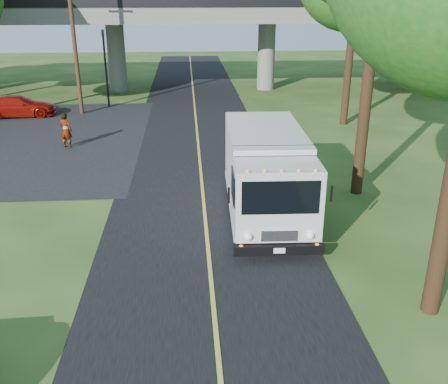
{
  "coord_description": "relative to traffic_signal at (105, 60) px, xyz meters",
  "views": [
    {
      "loc": [
        -0.54,
        -9.26,
        7.59
      ],
      "look_at": [
        0.57,
        5.51,
        1.6
      ],
      "focal_mm": 40.0,
      "sensor_mm": 36.0,
      "label": 1
    }
  ],
  "objects": [
    {
      "name": "ground",
      "position": [
        6.0,
        -26.0,
        -3.2
      ],
      "size": [
        120.0,
        120.0,
        0.0
      ],
      "primitive_type": "plane",
      "color": "#2A4719",
      "rests_on": "ground"
    },
    {
      "name": "traffic_signal",
      "position": [
        0.0,
        0.0,
        0.0
      ],
      "size": [
        0.18,
        0.22,
        5.2
      ],
      "color": "black",
      "rests_on": "ground"
    },
    {
      "name": "pedestrian",
      "position": [
        -0.8,
        -9.75,
        -2.29
      ],
      "size": [
        0.76,
        0.6,
        1.83
      ],
      "primitive_type": "imported",
      "rotation": [
        0.0,
        0.0,
        2.87
      ],
      "color": "gray",
      "rests_on": "ground"
    },
    {
      "name": "overpass",
      "position": [
        6.0,
        6.0,
        1.36
      ],
      "size": [
        54.0,
        10.0,
        7.3
      ],
      "color": "slate",
      "rests_on": "ground"
    },
    {
      "name": "red_sedan",
      "position": [
        -5.43,
        -2.48,
        -2.52
      ],
      "size": [
        4.83,
        2.4,
        1.35
      ],
      "primitive_type": "imported",
      "rotation": [
        0.0,
        0.0,
        1.68
      ],
      "color": "#971209",
      "rests_on": "ground"
    },
    {
      "name": "lane_line",
      "position": [
        6.0,
        -16.0,
        -3.17
      ],
      "size": [
        0.12,
        90.0,
        0.01
      ],
      "primitive_type": "cube",
      "color": "gold",
      "rests_on": "road"
    },
    {
      "name": "utility_pole",
      "position": [
        -1.5,
        -2.0,
        1.4
      ],
      "size": [
        1.6,
        0.26,
        9.0
      ],
      "color": "#472D19",
      "rests_on": "ground"
    },
    {
      "name": "step_van",
      "position": [
        8.2,
        -18.76,
        -1.55
      ],
      "size": [
        2.9,
        7.32,
        3.03
      ],
      "rotation": [
        0.0,
        0.0,
        -0.03
      ],
      "color": "silver",
      "rests_on": "ground"
    },
    {
      "name": "road",
      "position": [
        6.0,
        -16.0,
        -3.19
      ],
      "size": [
        7.0,
        90.0,
        0.02
      ],
      "primitive_type": "cube",
      "color": "black",
      "rests_on": "ground"
    }
  ]
}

